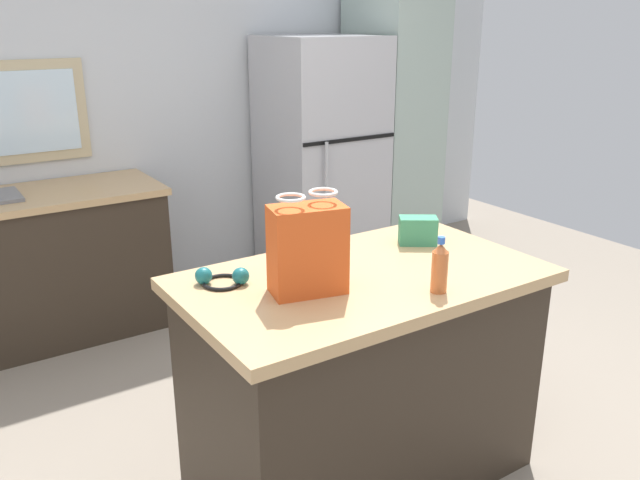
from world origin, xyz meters
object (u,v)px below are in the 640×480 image
Objects in this scene: refrigerator at (321,161)px; ear_defenders at (222,278)px; shopping_bag at (307,248)px; small_box at (418,231)px; bottle at (440,268)px; kitchen_island at (361,377)px; tall_cabinet at (392,130)px.

ear_defenders is at bearing -131.95° from refrigerator.
small_box is (0.67, 0.18, -0.10)m from shopping_bag.
bottle is at bearing -33.63° from shopping_bag.
kitchen_island is 0.67m from shopping_bag.
refrigerator is 2.49m from bottle.
bottle is 0.78m from ear_defenders.
refrigerator is 8.35× the size of bottle.
tall_cabinet is at bearing 44.80° from shopping_bag.
tall_cabinet is 9.76× the size of ear_defenders.
bottle is at bearing -113.68° from refrigerator.
tall_cabinet is (0.65, 0.00, 0.16)m from refrigerator.
tall_cabinet reaches higher than small_box.
shopping_bag is 0.47m from bottle.
kitchen_island is 3.82× the size of shopping_bag.
small_box is at bearing -126.45° from tall_cabinet.
shopping_bag is (-2.03, -2.02, 0.05)m from tall_cabinet.
bottle reaches higher than ear_defenders.
tall_cabinet is at bearing 0.02° from refrigerator.
refrigerator reaches higher than bottle.
small_box is at bearing 56.89° from bottle.
ear_defenders is at bearing 157.68° from kitchen_island.
shopping_bag is 0.35m from ear_defenders.
bottle reaches higher than kitchen_island.
kitchen_island is at bearing -131.51° from tall_cabinet.
shopping_bag is at bearing -45.29° from ear_defenders.
shopping_bag is (-0.27, -0.02, 0.61)m from kitchen_island.
bottle is (-1.00, -2.28, 0.14)m from refrigerator.
ear_defenders is (-0.61, 0.48, -0.07)m from bottle.
tall_cabinet reaches higher than shopping_bag.
refrigerator reaches higher than shopping_bag.
kitchen_island is at bearing -159.49° from small_box.
small_box is 0.78× the size of bottle.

